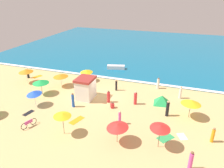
# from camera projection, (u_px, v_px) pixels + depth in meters

# --- Properties ---
(ground_plane) EXTENTS (60.00, 60.00, 0.00)m
(ground_plane) POSITION_uv_depth(u_px,v_px,m) (103.00, 97.00, 27.93)
(ground_plane) COLOR #D8B775
(ocean_water) EXTENTS (60.00, 44.00, 0.10)m
(ocean_water) POSITION_uv_depth(u_px,v_px,m) (144.00, 47.00, 52.05)
(ocean_water) COLOR #146B93
(ocean_water) RESTS_ON ground_plane
(wave_breaker_foam) EXTENTS (57.00, 0.70, 0.01)m
(wave_breaker_foam) POSITION_uv_depth(u_px,v_px,m) (117.00, 79.00, 33.32)
(wave_breaker_foam) COLOR white
(wave_breaker_foam) RESTS_ON ocean_water
(lifeguard_cabana) EXTENTS (2.16, 2.61, 2.85)m
(lifeguard_cabana) POSITION_uv_depth(u_px,v_px,m) (86.00, 88.00, 27.01)
(lifeguard_cabana) COLOR white
(lifeguard_cabana) RESTS_ON ground_plane
(beach_umbrella_0) EXTENTS (1.90, 1.89, 2.37)m
(beach_umbrella_0) POSITION_uv_depth(u_px,v_px,m) (62.00, 115.00, 19.87)
(beach_umbrella_0) COLOR #4C3823
(beach_umbrella_0) RESTS_ON ground_plane
(beach_umbrella_1) EXTENTS (2.62, 2.64, 2.22)m
(beach_umbrella_1) POSITION_uv_depth(u_px,v_px,m) (26.00, 71.00, 31.45)
(beach_umbrella_1) COLOR silver
(beach_umbrella_1) RESTS_ON ground_plane
(beach_umbrella_2) EXTENTS (2.87, 2.87, 2.13)m
(beach_umbrella_2) POSITION_uv_depth(u_px,v_px,m) (117.00, 126.00, 18.86)
(beach_umbrella_2) COLOR #4C3823
(beach_umbrella_2) RESTS_ON ground_plane
(beach_umbrella_3) EXTENTS (3.04, 3.04, 2.22)m
(beach_umbrella_3) POSITION_uv_depth(u_px,v_px,m) (191.00, 102.00, 22.60)
(beach_umbrella_3) COLOR #4C3823
(beach_umbrella_3) RESTS_ON ground_plane
(beach_umbrella_4) EXTENTS (2.45, 2.48, 2.09)m
(beach_umbrella_4) POSITION_uv_depth(u_px,v_px,m) (34.00, 93.00, 25.13)
(beach_umbrella_4) COLOR silver
(beach_umbrella_4) RESTS_ON ground_plane
(beach_umbrella_6) EXTENTS (2.25, 2.26, 2.11)m
(beach_umbrella_6) POSITION_uv_depth(u_px,v_px,m) (41.00, 81.00, 27.99)
(beach_umbrella_6) COLOR #4C3823
(beach_umbrella_6) RESTS_ON ground_plane
(beach_umbrella_7) EXTENTS (2.09, 2.12, 1.94)m
(beach_umbrella_7) POSITION_uv_depth(u_px,v_px,m) (86.00, 71.00, 32.13)
(beach_umbrella_7) COLOR #4C3823
(beach_umbrella_7) RESTS_ON ground_plane
(beach_umbrella_8) EXTENTS (3.06, 3.06, 1.90)m
(beach_umbrella_8) POSITION_uv_depth(u_px,v_px,m) (61.00, 76.00, 30.35)
(beach_umbrella_8) COLOR silver
(beach_umbrella_8) RESTS_ON ground_plane
(beach_umbrella_9) EXTENTS (2.46, 2.47, 2.39)m
(beach_umbrella_9) POSITION_uv_depth(u_px,v_px,m) (160.00, 127.00, 18.12)
(beach_umbrella_9) COLOR #4C3823
(beach_umbrella_9) RESTS_ON ground_plane
(beach_tent) EXTENTS (2.66, 2.68, 1.11)m
(beach_tent) POSITION_uv_depth(u_px,v_px,m) (162.00, 99.00, 26.06)
(beach_tent) COLOR green
(beach_tent) RESTS_ON ground_plane
(parked_bicycle) EXTENTS (0.62, 1.75, 0.76)m
(parked_bicycle) POSITION_uv_depth(u_px,v_px,m) (29.00, 123.00, 21.68)
(parked_bicycle) COLOR black
(parked_bicycle) RESTS_ON ground_plane
(beachgoer_0) EXTENTS (0.50, 0.50, 1.93)m
(beachgoer_0) POSITION_uv_depth(u_px,v_px,m) (168.00, 109.00, 23.34)
(beachgoer_0) COLOR black
(beachgoer_0) RESTS_ON ground_plane
(beachgoer_1) EXTENTS (0.54, 0.54, 1.61)m
(beachgoer_1) POSITION_uv_depth(u_px,v_px,m) (109.00, 97.00, 26.30)
(beachgoer_1) COLOR red
(beachgoer_1) RESTS_ON ground_plane
(beachgoer_2) EXTENTS (0.29, 0.29, 1.67)m
(beachgoer_2) POSITION_uv_depth(u_px,v_px,m) (116.00, 85.00, 29.40)
(beachgoer_2) COLOR black
(beachgoer_2) RESTS_ON ground_plane
(beachgoer_3) EXTENTS (0.38, 0.38, 1.86)m
(beachgoer_3) POSITION_uv_depth(u_px,v_px,m) (73.00, 100.00, 25.18)
(beachgoer_3) COLOR blue
(beachgoer_3) RESTS_ON ground_plane
(beachgoer_4) EXTENTS (0.38, 0.38, 1.77)m
(beachgoer_4) POSITION_uv_depth(u_px,v_px,m) (191.00, 161.00, 16.31)
(beachgoer_4) COLOR #D84CA5
(beachgoer_4) RESTS_ON ground_plane
(beachgoer_5) EXTENTS (0.38, 0.38, 1.59)m
(beachgoer_5) POSITION_uv_depth(u_px,v_px,m) (120.00, 118.00, 21.96)
(beachgoer_5) COLOR #D84CA5
(beachgoer_5) RESTS_ON ground_plane
(beachgoer_6) EXTENTS (0.53, 0.53, 1.75)m
(beachgoer_6) POSITION_uv_depth(u_px,v_px,m) (135.00, 98.00, 25.80)
(beachgoer_6) COLOR red
(beachgoer_6) RESTS_ON ground_plane
(beachgoer_7) EXTENTS (0.48, 0.48, 1.73)m
(beachgoer_7) POSITION_uv_depth(u_px,v_px,m) (180.00, 93.00, 27.21)
(beachgoer_7) COLOR white
(beachgoer_7) RESTS_ON ground_plane
(beachgoer_8) EXTENTS (0.56, 0.56, 0.79)m
(beachgoer_8) POSITION_uv_depth(u_px,v_px,m) (112.00, 105.00, 25.18)
(beachgoer_8) COLOR red
(beachgoer_8) RESTS_ON ground_plane
(beachgoer_10) EXTENTS (0.47, 0.47, 1.60)m
(beachgoer_10) POSITION_uv_depth(u_px,v_px,m) (28.00, 74.00, 33.62)
(beachgoer_10) COLOR black
(beachgoer_10) RESTS_ON ground_plane
(beachgoer_11) EXTENTS (0.41, 0.41, 1.57)m
(beachgoer_11) POSITION_uv_depth(u_px,v_px,m) (213.00, 135.00, 19.34)
(beachgoer_11) COLOR orange
(beachgoer_11) RESTS_ON ground_plane
(beachgoer_12) EXTENTS (0.52, 0.52, 1.67)m
(beachgoer_12) POSITION_uv_depth(u_px,v_px,m) (158.00, 84.00, 29.98)
(beachgoer_12) COLOR white
(beachgoer_12) RESTS_ON ground_plane
(beach_towel_0) EXTENTS (1.31, 1.73, 0.01)m
(beach_towel_0) POSITION_uv_depth(u_px,v_px,m) (37.00, 77.00, 34.42)
(beach_towel_0) COLOR orange
(beach_towel_0) RESTS_ON ground_plane
(beach_towel_1) EXTENTS (0.86, 1.47, 0.01)m
(beach_towel_1) POSITION_uv_depth(u_px,v_px,m) (28.00, 113.00, 24.22)
(beach_towel_1) COLOR black
(beach_towel_1) RESTS_ON ground_plane
(beach_towel_2) EXTENTS (1.16, 1.29, 0.01)m
(beach_towel_2) POSITION_uv_depth(u_px,v_px,m) (182.00, 136.00, 20.33)
(beach_towel_2) COLOR white
(beach_towel_2) RESTS_ON ground_plane
(beach_towel_3) EXTENTS (1.77, 1.89, 0.01)m
(beach_towel_3) POSITION_uv_depth(u_px,v_px,m) (165.00, 138.00, 20.16)
(beach_towel_3) COLOR green
(beach_towel_3) RESTS_ON ground_plane
(beach_towel_4) EXTENTS (1.28, 1.94, 0.01)m
(beach_towel_4) POSITION_uv_depth(u_px,v_px,m) (77.00, 120.00, 22.87)
(beach_towel_4) COLOR orange
(beach_towel_4) RESTS_ON ground_plane
(small_boat_0) EXTENTS (3.27, 1.73, 0.66)m
(small_boat_0) POSITION_uv_depth(u_px,v_px,m) (116.00, 67.00, 37.39)
(small_boat_0) COLOR white
(small_boat_0) RESTS_ON ocean_water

